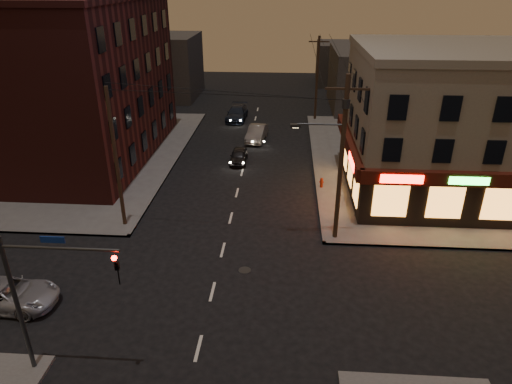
# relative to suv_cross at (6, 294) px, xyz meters

# --- Properties ---
(ground) EXTENTS (120.00, 120.00, 0.00)m
(ground) POSITION_rel_suv_cross_xyz_m (9.91, 1.78, -0.69)
(ground) COLOR black
(ground) RESTS_ON ground
(sidewalk_ne) EXTENTS (24.00, 28.00, 0.15)m
(sidewalk_ne) POSITION_rel_suv_cross_xyz_m (27.91, 20.78, -0.62)
(sidewalk_ne) COLOR #514F4C
(sidewalk_ne) RESTS_ON ground
(sidewalk_nw) EXTENTS (24.00, 28.00, 0.15)m
(sidewalk_nw) POSITION_rel_suv_cross_xyz_m (-8.09, 20.78, -0.62)
(sidewalk_nw) COLOR #514F4C
(sidewalk_nw) RESTS_ON ground
(pizza_building) EXTENTS (15.85, 12.85, 10.50)m
(pizza_building) POSITION_rel_suv_cross_xyz_m (25.84, 15.21, 4.65)
(pizza_building) COLOR gray
(pizza_building) RESTS_ON sidewalk_ne
(brick_apartment) EXTENTS (12.00, 20.00, 13.00)m
(brick_apartment) POSITION_rel_suv_cross_xyz_m (-4.59, 20.78, 5.96)
(brick_apartment) COLOR #411714
(brick_apartment) RESTS_ON sidewalk_nw
(bg_building_ne_a) EXTENTS (10.00, 12.00, 7.00)m
(bg_building_ne_a) POSITION_rel_suv_cross_xyz_m (23.91, 39.78, 2.81)
(bg_building_ne_a) COLOR #3F3D3A
(bg_building_ne_a) RESTS_ON ground
(bg_building_nw) EXTENTS (9.00, 10.00, 8.00)m
(bg_building_nw) POSITION_rel_suv_cross_xyz_m (-3.09, 43.78, 3.31)
(bg_building_nw) COLOR #3F3D3A
(bg_building_nw) RESTS_ON ground
(bg_building_ne_b) EXTENTS (8.00, 8.00, 6.00)m
(bg_building_ne_b) POSITION_rel_suv_cross_xyz_m (21.91, 53.78, 2.31)
(bg_building_ne_b) COLOR #3F3D3A
(bg_building_ne_b) RESTS_ON ground
(utility_pole_main) EXTENTS (4.20, 0.44, 10.00)m
(utility_pole_main) POSITION_rel_suv_cross_xyz_m (16.59, 7.58, 5.07)
(utility_pole_main) COLOR #382619
(utility_pole_main) RESTS_ON sidewalk_ne
(utility_pole_far) EXTENTS (0.26, 0.26, 9.00)m
(utility_pole_far) POSITION_rel_suv_cross_xyz_m (16.71, 33.78, 3.96)
(utility_pole_far) COLOR #382619
(utility_pole_far) RESTS_ON sidewalk_ne
(utility_pole_west) EXTENTS (0.24, 0.24, 9.00)m
(utility_pole_west) POSITION_rel_suv_cross_xyz_m (3.11, 8.28, 3.96)
(utility_pole_west) COLOR #382619
(utility_pole_west) RESTS_ON sidewalk_nw
(traffic_signal) EXTENTS (4.49, 0.32, 6.47)m
(traffic_signal) POSITION_rel_suv_cross_xyz_m (4.34, -3.82, 3.46)
(traffic_signal) COLOR #333538
(traffic_signal) RESTS_ON ground
(suv_cross) EXTENTS (5.06, 2.44, 1.39)m
(suv_cross) POSITION_rel_suv_cross_xyz_m (0.00, 0.00, 0.00)
(suv_cross) COLOR #989AA1
(suv_cross) RESTS_ON ground
(sedan_near) EXTENTS (1.42, 3.52, 1.20)m
(sedan_near) POSITION_rel_suv_cross_xyz_m (9.41, 20.02, -0.09)
(sedan_near) COLOR black
(sedan_near) RESTS_ON ground
(sedan_mid) EXTENTS (2.15, 4.70, 1.49)m
(sedan_mid) POSITION_rel_suv_cross_xyz_m (10.58, 26.08, 0.05)
(sedan_mid) COLOR slate
(sedan_mid) RESTS_ON ground
(sedan_far) EXTENTS (2.35, 5.27, 1.50)m
(sedan_far) POSITION_rel_suv_cross_xyz_m (7.83, 33.20, 0.06)
(sedan_far) COLOR #182131
(sedan_far) RESTS_ON ground
(fire_hydrant) EXTENTS (0.35, 0.35, 0.77)m
(fire_hydrant) POSITION_rel_suv_cross_xyz_m (16.31, 14.93, -0.12)
(fire_hydrant) COLOR maroon
(fire_hydrant) RESTS_ON sidewalk_ne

